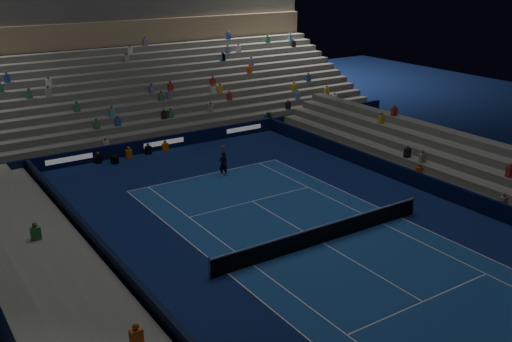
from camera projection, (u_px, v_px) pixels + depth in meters
The scene contains 11 objects.
ground at pixel (323, 243), 28.91m from camera, with size 90.00×90.00×0.00m, color #0C1A4C.
court_surface at pixel (323, 243), 28.91m from camera, with size 10.97×23.77×0.01m, color navy.
sponsor_barrier_far at pixel (163, 143), 43.29m from camera, with size 44.00×0.25×1.00m, color black.
sponsor_barrier_east at pixel (453, 193), 33.78m from camera, with size 0.25×37.00×1.00m, color black.
sponsor_barrier_west at pixel (138, 291), 23.71m from camera, with size 0.25×37.00×1.00m, color black.
grandstand_main at pixel (114, 84), 49.71m from camera, with size 44.00×15.20×11.20m.
grandstand_east at pixel (491, 175), 35.44m from camera, with size 5.00×37.00×2.50m.
grandstand_west at pixel (50, 309), 21.77m from camera, with size 5.00×37.00×2.50m.
tennis_net at pixel (323, 234), 28.74m from camera, with size 12.90×0.10×1.10m.
tennis_player at pixel (223, 164), 37.78m from camera, with size 0.59×0.39×1.63m, color black.
broadcast_camera at pixel (115, 159), 40.33m from camera, with size 0.45×0.87×0.55m.
Camera 1 is at (-17.10, -19.90, 13.08)m, focal length 41.01 mm.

